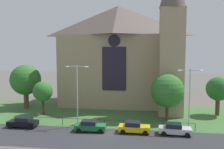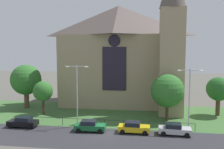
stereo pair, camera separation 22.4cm
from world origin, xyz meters
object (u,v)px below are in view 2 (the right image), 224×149
object	(u,v)px
church_building	(122,54)
tree_right_far	(218,89)
parked_car_green	(90,126)
parked_car_silver	(174,129)
streetlamp_far	(189,92)
parked_car_yellow	(134,127)
tree_left_near	(43,91)
parked_car_black	(23,122)
tree_left_far	(26,80)
streetlamp_near	(77,88)
tree_right_near	(167,91)

from	to	relation	value
church_building	tree_right_far	xyz separation A→B (m)	(17.19, -6.60, -5.78)
parked_car_green	parked_car_silver	world-z (taller)	same
streetlamp_far	parked_car_yellow	world-z (taller)	streetlamp_far
tree_left_near	parked_car_green	distance (m)	12.91
church_building	parked_car_black	world-z (taller)	church_building
parked_car_yellow	tree_left_far	bearing A→B (deg)	151.63
tree_left_near	parked_car_yellow	bearing A→B (deg)	-24.30
parked_car_black	tree_left_far	bearing A→B (deg)	-64.66
tree_left_far	church_building	bearing A→B (deg)	17.89
streetlamp_near	streetlamp_far	size ratio (longest dim) A/B	1.04
parked_car_green	parked_car_silver	size ratio (longest dim) A/B	1.00
tree_left_far	tree_right_near	xyz separation A→B (m)	(26.27, -5.42, -0.59)
tree_right_far	streetlamp_near	size ratio (longest dim) A/B	0.73
streetlamp_far	parked_car_yellow	distance (m)	8.90
tree_left_far	parked_car_black	size ratio (longest dim) A/B	1.98
tree_right_far	parked_car_black	world-z (taller)	tree_right_far
tree_right_near	church_building	bearing A→B (deg)	126.81
tree_left_far	tree_left_near	distance (m)	7.23
church_building	tree_right_near	distance (m)	15.02
streetlamp_far	parked_car_black	distance (m)	23.91
tree_left_near	streetlamp_far	size ratio (longest dim) A/B	0.67
tree_left_far	tree_right_far	size ratio (longest dim) A/B	1.27
tree_right_near	parked_car_silver	distance (m)	7.61
tree_right_near	parked_car_black	bearing A→B (deg)	-163.36
tree_right_near	parked_car_silver	bearing A→B (deg)	-85.46
parked_car_yellow	parked_car_silver	distance (m)	5.34
streetlamp_near	parked_car_silver	distance (m)	14.59
church_building	tree_right_far	world-z (taller)	church_building
parked_car_green	parked_car_yellow	world-z (taller)	same
parked_car_green	parked_car_yellow	size ratio (longest dim) A/B	1.01
parked_car_black	parked_car_green	distance (m)	10.02
tree_left_near	parked_car_black	xyz separation A→B (m)	(-0.00, -7.06, -3.30)
tree_left_far	parked_car_black	distance (m)	13.66
tree_left_near	tree_right_far	size ratio (longest dim) A/B	0.88
tree_right_far	streetlamp_far	xyz separation A→B (m)	(-6.26, -9.38, 0.95)
church_building	tree_left_near	xyz separation A→B (m)	(-12.46, -10.37, -6.22)
streetlamp_near	parked_car_silver	size ratio (longest dim) A/B	2.11
tree_left_near	church_building	bearing A→B (deg)	39.76
tree_right_far	parked_car_yellow	size ratio (longest dim) A/B	1.56
tree_right_far	streetlamp_near	world-z (taller)	streetlamp_near
tree_right_near	parked_car_green	xyz separation A→B (m)	(-10.83, -6.63, -4.04)
church_building	tree_left_near	bearing A→B (deg)	-140.24
parked_car_green	streetlamp_far	bearing A→B (deg)	5.42
church_building	parked_car_silver	world-z (taller)	church_building
tree_right_far	streetlamp_near	distance (m)	23.89
church_building	tree_right_near	xyz separation A→B (m)	(8.38, -11.19, -5.48)
tree_right_far	parked_car_yellow	xyz separation A→B (m)	(-13.64, -10.99, -3.75)
tree_left_far	streetlamp_near	distance (m)	16.64
streetlamp_near	parked_car_green	distance (m)	5.72
church_building	parked_car_black	distance (m)	23.45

